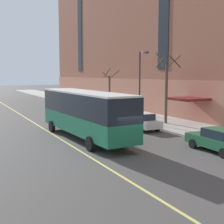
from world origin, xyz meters
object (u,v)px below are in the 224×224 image
at_px(city_bus, 85,112).
at_px(parked_car_white_3, 141,121).
at_px(street_lamp, 141,79).
at_px(parked_car_navy_4, 73,104).
at_px(parked_car_green_5, 219,140).
at_px(street_tree_far_uptown, 166,87).
at_px(parked_car_silver_1, 105,111).
at_px(street_tree_far_downtown, 110,89).

distance_m(city_bus, parked_car_white_3, 6.61).
relative_size(parked_car_white_3, street_lamp, 0.63).
bearing_deg(parked_car_white_3, city_bus, -164.60).
height_order(parked_car_navy_4, parked_car_green_5, same).
xyz_separation_m(street_tree_far_uptown, street_lamp, (-1.84, 1.88, 0.74)).
height_order(parked_car_white_3, street_lamp, street_lamp).
relative_size(parked_car_green_5, street_lamp, 0.66).
relative_size(parked_car_navy_4, parked_car_green_5, 0.94).
bearing_deg(parked_car_green_5, street_lamp, 81.68).
bearing_deg(parked_car_green_5, parked_car_navy_4, 89.72).
bearing_deg(street_tree_far_uptown, parked_car_white_3, -160.89).
relative_size(parked_car_silver_1, street_lamp, 0.61).
relative_size(parked_car_navy_4, street_tree_far_downtown, 0.77).
distance_m(street_tree_far_uptown, street_tree_far_downtown, 12.90).
relative_size(city_bus, parked_car_green_5, 2.63).
distance_m(parked_car_white_3, street_tree_far_uptown, 4.97).
relative_size(parked_car_white_3, parked_car_navy_4, 1.02).
xyz_separation_m(city_bus, parked_car_navy_4, (6.43, 20.70, -1.38)).
xyz_separation_m(street_tree_far_uptown, street_tree_far_downtown, (0.02, 12.87, -0.81)).
distance_m(parked_car_navy_4, street_lamp, 16.33).
xyz_separation_m(city_bus, parked_car_white_3, (6.23, 1.72, -1.38)).
xyz_separation_m(parked_car_green_5, street_tree_far_uptown, (3.68, 10.67, 3.00)).
distance_m(parked_car_green_5, street_tree_far_uptown, 11.68).
distance_m(parked_car_silver_1, street_lamp, 6.54).
bearing_deg(parked_car_silver_1, parked_car_green_5, -90.48).
bearing_deg(parked_car_silver_1, street_tree_far_downtown, 58.96).
xyz_separation_m(parked_car_navy_4, parked_car_green_5, (-0.14, -28.36, 0.00)).
bearing_deg(city_bus, parked_car_white_3, 15.40).
bearing_deg(street_tree_far_downtown, parked_car_green_5, -98.93).
bearing_deg(street_lamp, parked_car_silver_1, 108.31).
xyz_separation_m(city_bus, street_lamp, (8.13, 4.89, 2.36)).
relative_size(city_bus, parked_car_silver_1, 2.82).
height_order(parked_car_navy_4, street_tree_far_downtown, street_tree_far_downtown).
bearing_deg(parked_car_navy_4, parked_car_white_3, -90.60).
distance_m(parked_car_navy_4, parked_car_green_5, 28.36).
xyz_separation_m(city_bus, street_tree_far_downtown, (9.99, 15.88, 0.81)).
height_order(city_bus, street_lamp, street_lamp).
bearing_deg(parked_car_silver_1, street_tree_far_uptown, -63.17).
bearing_deg(street_tree_far_uptown, parked_car_navy_4, 101.31).
bearing_deg(street_lamp, street_tree_far_downtown, 80.38).
distance_m(parked_car_green_5, street_tree_far_downtown, 23.93).
distance_m(parked_car_silver_1, parked_car_green_5, 17.64).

